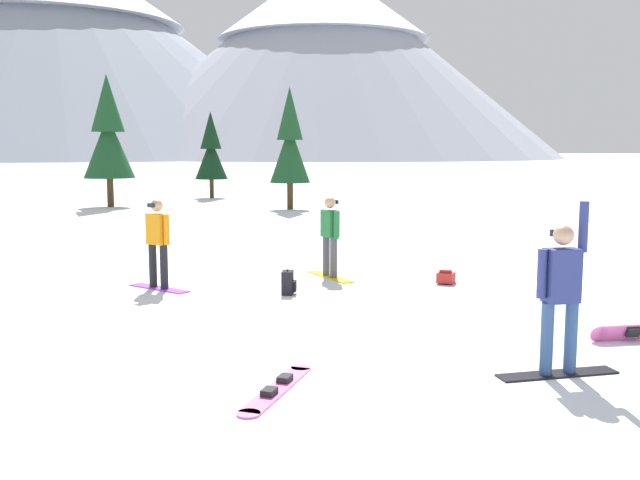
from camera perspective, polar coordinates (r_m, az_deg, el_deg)
The scene contains 12 objects.
ground_plane at distance 9.68m, azimuth -2.21°, elevation -8.87°, with size 800.00×800.00×0.00m, color white.
snowboarder_foreground at distance 8.92m, azimuth 18.71°, elevation -4.08°, with size 1.53×0.65×2.08m.
snowboarder_midground at distance 14.04m, azimuth -12.85°, elevation -0.12°, with size 1.36×1.07×1.74m.
snowboarder_background at distance 14.94m, azimuth 0.80°, elevation 0.39°, with size 1.02×1.49×1.70m.
loose_snowboard_near_left at distance 8.20m, azimuth -3.44°, elevation -11.72°, with size 0.78×1.85×0.09m.
backpack_black at distance 13.31m, azimuth -2.56°, elevation -3.45°, with size 0.27×0.33×0.47m.
backpack_red at distance 14.60m, azimuth 10.04°, elevation -2.94°, with size 0.45×0.55×0.29m.
pine_tree_tall at distance 34.61m, azimuth -16.58°, elevation 8.05°, with size 2.34×2.34×6.10m.
pine_tree_leaning at distance 39.68m, azimuth -8.71°, elevation 7.05°, with size 1.79×1.79×4.72m.
pine_tree_slender at distance 31.86m, azimuth -2.43°, elevation 7.76°, with size 1.80×1.80×5.42m.
peak_west_ridge at distance 235.88m, azimuth -20.55°, elevation 14.50°, with size 172.95×172.95×65.18m.
peak_central_summit at distance 211.62m, azimuth 0.26°, elevation 14.46°, with size 134.89×134.89×55.57m.
Camera 1 is at (0.56, -9.28, 2.70)m, focal length 40.01 mm.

